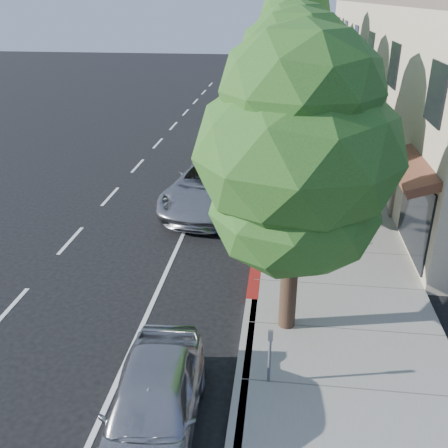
# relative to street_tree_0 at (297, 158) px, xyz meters

# --- Properties ---
(ground) EXTENTS (120.00, 120.00, 0.00)m
(ground) POSITION_rel_street_tree_0_xyz_m (-0.90, 2.00, -4.32)
(ground) COLOR black
(ground) RESTS_ON ground
(sidewalk) EXTENTS (4.60, 56.00, 0.15)m
(sidewalk) POSITION_rel_street_tree_0_xyz_m (1.40, 10.00, -4.24)
(sidewalk) COLOR gray
(sidewalk) RESTS_ON ground
(curb) EXTENTS (0.30, 56.00, 0.15)m
(curb) POSITION_rel_street_tree_0_xyz_m (-0.90, 10.00, -4.24)
(curb) COLOR #9E998E
(curb) RESTS_ON ground
(curb_red_segment) EXTENTS (0.32, 4.00, 0.15)m
(curb_red_segment) POSITION_rel_street_tree_0_xyz_m (-0.90, 3.00, -4.24)
(curb_red_segment) COLOR maroon
(curb_red_segment) RESTS_ON ground
(street_tree_0) EXTENTS (4.39, 4.39, 7.02)m
(street_tree_0) POSITION_rel_street_tree_0_xyz_m (0.00, 0.00, 0.00)
(street_tree_0) COLOR black
(street_tree_0) RESTS_ON ground
(street_tree_1) EXTENTS (4.97, 4.97, 7.14)m
(street_tree_1) POSITION_rel_street_tree_0_xyz_m (-0.00, 6.00, -0.04)
(street_tree_1) COLOR black
(street_tree_1) RESTS_ON ground
(street_tree_2) EXTENTS (4.73, 4.73, 7.28)m
(street_tree_2) POSITION_rel_street_tree_0_xyz_m (0.00, 12.00, 0.11)
(street_tree_2) COLOR black
(street_tree_2) RESTS_ON ground
(street_tree_3) EXTENTS (4.92, 4.92, 7.99)m
(street_tree_3) POSITION_rel_street_tree_0_xyz_m (0.00, 18.00, 0.61)
(street_tree_3) COLOR black
(street_tree_3) RESTS_ON ground
(street_tree_4) EXTENTS (5.23, 5.23, 7.15)m
(street_tree_4) POSITION_rel_street_tree_0_xyz_m (-0.00, 24.00, -0.09)
(street_tree_4) COLOR black
(street_tree_4) RESTS_ON ground
(street_tree_5) EXTENTS (4.27, 4.27, 7.32)m
(street_tree_5) POSITION_rel_street_tree_0_xyz_m (-0.00, 30.00, 0.25)
(street_tree_5) COLOR black
(street_tree_5) RESTS_ON ground
(cyclist) EXTENTS (0.59, 0.74, 1.76)m
(cyclist) POSITION_rel_street_tree_0_xyz_m (-1.13, 5.00, -3.44)
(cyclist) COLOR white
(cyclist) RESTS_ON ground
(bicycle) EXTENTS (2.29, 1.55, 1.14)m
(bicycle) POSITION_rel_street_tree_0_xyz_m (-1.30, 5.00, -3.75)
(bicycle) COLOR navy
(bicycle) RESTS_ON ground
(silver_suv) EXTENTS (3.60, 6.47, 1.71)m
(silver_suv) POSITION_rel_street_tree_0_xyz_m (-2.85, 7.50, -3.46)
(silver_suv) COLOR #A2A3A7
(silver_suv) RESTS_ON ground
(dark_sedan) EXTENTS (1.99, 5.02, 1.63)m
(dark_sedan) POSITION_rel_street_tree_0_xyz_m (-2.21, 16.11, -3.50)
(dark_sedan) COLOR black
(dark_sedan) RESTS_ON ground
(white_pickup) EXTENTS (2.40, 5.85, 1.70)m
(white_pickup) POSITION_rel_street_tree_0_xyz_m (-2.65, 17.96, -3.47)
(white_pickup) COLOR white
(white_pickup) RESTS_ON ground
(dark_suv_far) EXTENTS (2.45, 4.79, 1.56)m
(dark_suv_far) POSITION_rel_street_tree_0_xyz_m (-1.40, 26.27, -3.53)
(dark_suv_far) COLOR black
(dark_suv_far) RESTS_ON ground
(near_car_a) EXTENTS (1.92, 4.22, 1.40)m
(near_car_a) POSITION_rel_street_tree_0_xyz_m (-2.36, -3.50, -3.61)
(near_car_a) COLOR #A9A9AE
(near_car_a) RESTS_ON ground
(pedestrian) EXTENTS (0.93, 0.90, 1.52)m
(pedestrian) POSITION_rel_street_tree_0_xyz_m (2.78, 13.92, -3.41)
(pedestrian) COLOR black
(pedestrian) RESTS_ON sidewalk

